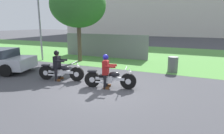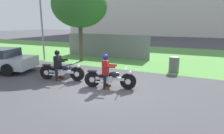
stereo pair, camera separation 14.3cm
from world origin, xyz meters
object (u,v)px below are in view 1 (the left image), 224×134
at_px(motorcycle_lead, 110,79).
at_px(rider_follow, 57,63).
at_px(rider_lead, 106,68).
at_px(motorcycle_follow, 61,72).
at_px(streetlight_pole, 40,6).
at_px(trash_can, 173,64).
at_px(tree_roadside, 78,5).

xyz_separation_m(motorcycle_lead, rider_follow, (-2.72, 0.04, 0.43)).
bearing_deg(rider_lead, motorcycle_follow, 163.17).
xyz_separation_m(rider_lead, streetlight_pole, (-6.86, 3.75, 2.94)).
height_order(rider_lead, trash_can, rider_lead).
relative_size(motorcycle_lead, motorcycle_follow, 0.98).
relative_size(rider_lead, trash_can, 1.67).
relative_size(motorcycle_follow, tree_roadside, 0.41).
xyz_separation_m(rider_lead, trash_can, (2.15, 3.93, -0.40)).
distance_m(motorcycle_follow, trash_can, 5.93).
distance_m(streetlight_pole, trash_can, 9.61).
relative_size(tree_roadside, streetlight_pole, 0.88).
height_order(motorcycle_lead, rider_follow, rider_follow).
relative_size(rider_follow, streetlight_pole, 0.23).
distance_m(motorcycle_lead, motorcycle_follow, 2.55).
relative_size(rider_lead, tree_roadside, 0.27).
distance_m(tree_roadside, streetlight_pole, 2.73).
relative_size(rider_lead, motorcycle_follow, 0.65).
bearing_deg(rider_follow, trash_can, 25.31).
xyz_separation_m(tree_roadside, streetlight_pole, (-2.62, -0.77, -0.04)).
bearing_deg(tree_roadside, motorcycle_follow, -67.10).
xyz_separation_m(rider_follow, trash_can, (4.71, 3.85, -0.41)).
bearing_deg(motorcycle_follow, rider_lead, -16.83).
bearing_deg(streetlight_pole, trash_can, 1.16).
bearing_deg(trash_can, rider_lead, -118.73).
relative_size(motorcycle_lead, streetlight_pole, 0.35).
relative_size(motorcycle_follow, streetlight_pole, 0.36).
bearing_deg(tree_roadside, rider_follow, -69.10).
xyz_separation_m(rider_follow, streetlight_pole, (-4.31, 3.66, 2.93)).
bearing_deg(streetlight_pole, tree_roadside, 16.34).
height_order(motorcycle_lead, tree_roadside, tree_roadside).
xyz_separation_m(motorcycle_lead, trash_can, (1.99, 3.89, 0.02)).
relative_size(motorcycle_follow, rider_follow, 1.53).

